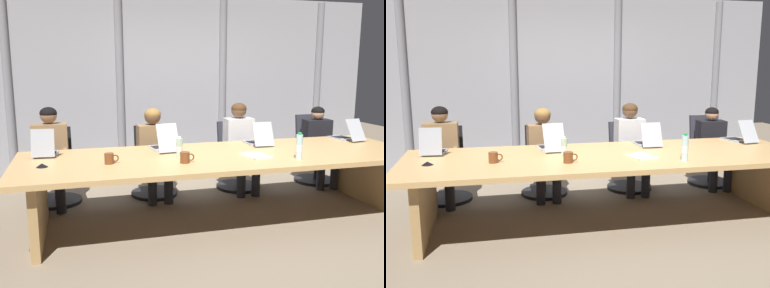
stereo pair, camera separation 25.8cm
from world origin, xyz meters
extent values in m
plane|color=#7F705B|center=(0.00, 0.00, 0.00)|extent=(13.17, 13.17, 0.00)
cube|color=tan|center=(0.00, 0.00, 0.70)|extent=(4.29, 1.41, 0.05)
cube|color=black|center=(0.00, 0.00, 0.64)|extent=(3.64, 0.10, 0.06)
cube|color=tan|center=(-1.89, 0.00, 0.34)|extent=(0.08, 1.20, 0.68)
cube|color=tan|center=(1.89, 0.00, 0.34)|extent=(0.08, 1.20, 0.68)
cube|color=#9999A0|center=(0.00, 2.34, 1.35)|extent=(6.58, 0.10, 2.70)
cylinder|color=gray|center=(-2.41, 2.29, 1.35)|extent=(0.12, 0.12, 2.64)
cylinder|color=gray|center=(-0.85, 2.29, 1.35)|extent=(0.12, 0.12, 2.64)
cylinder|color=gray|center=(0.78, 2.29, 1.35)|extent=(0.12, 0.12, 2.64)
cylinder|color=gray|center=(2.50, 2.29, 1.35)|extent=(0.12, 0.12, 2.64)
cube|color=#A8ADB7|center=(-1.83, 0.48, 0.74)|extent=(0.25, 0.32, 0.02)
cube|color=black|center=(-1.83, 0.50, 0.75)|extent=(0.21, 0.18, 0.00)
cube|color=#A8ADB7|center=(-1.85, 0.30, 0.89)|extent=(0.23, 0.09, 0.28)
cube|color=black|center=(-1.85, 0.30, 0.89)|extent=(0.21, 0.07, 0.25)
cube|color=#BCBCC1|center=(-0.59, 0.46, 0.74)|extent=(0.27, 0.36, 0.02)
cube|color=black|center=(-0.59, 0.49, 0.75)|extent=(0.22, 0.21, 0.00)
cube|color=#BCBCC1|center=(-0.56, 0.23, 0.89)|extent=(0.25, 0.16, 0.30)
cube|color=black|center=(-0.56, 0.23, 0.89)|extent=(0.22, 0.14, 0.27)
cube|color=#A8ADB7|center=(0.58, 0.47, 0.74)|extent=(0.24, 0.31, 0.02)
cube|color=black|center=(0.58, 0.50, 0.75)|extent=(0.21, 0.17, 0.00)
cube|color=#A8ADB7|center=(0.57, 0.27, 0.88)|extent=(0.24, 0.13, 0.27)
cube|color=black|center=(0.57, 0.27, 0.88)|extent=(0.22, 0.11, 0.24)
cube|color=#A8ADB7|center=(1.79, 0.50, 0.74)|extent=(0.26, 0.34, 0.02)
cube|color=black|center=(1.78, 0.52, 0.75)|extent=(0.21, 0.19, 0.00)
cube|color=#A8ADB7|center=(1.82, 0.27, 0.87)|extent=(0.24, 0.18, 0.26)
cube|color=black|center=(1.82, 0.27, 0.88)|extent=(0.21, 0.16, 0.23)
cube|color=black|center=(-1.78, 1.07, 0.40)|extent=(0.51, 0.51, 0.08)
cube|color=black|center=(-1.80, 1.29, 0.67)|extent=(0.44, 0.14, 0.46)
cylinder|color=#262628|center=(-1.78, 1.07, 0.20)|extent=(0.05, 0.05, 0.32)
cylinder|color=black|center=(-1.78, 1.07, 0.02)|extent=(0.60, 0.60, 0.04)
cube|color=black|center=(-0.57, 1.07, 0.40)|extent=(0.48, 0.48, 0.08)
cube|color=black|center=(-0.57, 1.29, 0.66)|extent=(0.43, 0.12, 0.45)
cylinder|color=#262628|center=(-0.57, 1.07, 0.20)|extent=(0.05, 0.05, 0.32)
cylinder|color=black|center=(-0.57, 1.07, 0.02)|extent=(0.60, 0.60, 0.04)
cube|color=#2D2D38|center=(0.60, 1.07, 0.40)|extent=(0.51, 0.51, 0.08)
cube|color=#2D2D38|center=(0.58, 1.29, 0.67)|extent=(0.44, 0.14, 0.46)
cylinder|color=#262628|center=(0.60, 1.07, 0.20)|extent=(0.05, 0.05, 0.32)
cylinder|color=black|center=(0.60, 1.07, 0.02)|extent=(0.60, 0.60, 0.04)
cube|color=#2D2D38|center=(1.79, 1.07, 0.40)|extent=(0.49, 0.49, 0.08)
cube|color=#2D2D38|center=(1.80, 1.29, 0.70)|extent=(0.43, 0.13, 0.51)
cylinder|color=#262628|center=(1.79, 1.07, 0.20)|extent=(0.05, 0.05, 0.32)
cylinder|color=black|center=(1.79, 1.07, 0.02)|extent=(0.60, 0.60, 0.04)
cube|color=olive|center=(-1.82, 1.05, 0.71)|extent=(0.40, 0.22, 0.54)
sphere|color=#8C6647|center=(-1.82, 1.05, 1.08)|extent=(0.19, 0.19, 0.19)
ellipsoid|color=black|center=(-1.82, 1.05, 1.11)|extent=(0.20, 0.20, 0.15)
cylinder|color=olive|center=(-1.65, 1.05, 0.79)|extent=(0.07, 0.14, 0.27)
cylinder|color=#8C6647|center=(-1.65, 0.84, 0.67)|extent=(0.06, 0.30, 0.06)
cylinder|color=olive|center=(-1.99, 1.05, 0.79)|extent=(0.07, 0.14, 0.27)
cylinder|color=#8C6647|center=(-1.99, 0.84, 0.67)|extent=(0.06, 0.30, 0.06)
cylinder|color=#262833|center=(-1.72, 0.85, 0.41)|extent=(0.13, 0.40, 0.13)
cylinder|color=#262833|center=(-1.72, 0.67, 0.21)|extent=(0.11, 0.11, 0.42)
cylinder|color=#262833|center=(-1.92, 0.85, 0.41)|extent=(0.13, 0.40, 0.13)
cylinder|color=#262833|center=(-1.92, 0.67, 0.21)|extent=(0.11, 0.11, 0.42)
cube|color=olive|center=(-0.58, 1.05, 0.68)|extent=(0.40, 0.24, 0.48)
sphere|color=brown|center=(-0.58, 1.05, 1.03)|extent=(0.21, 0.21, 0.21)
ellipsoid|color=olive|center=(-0.58, 1.05, 1.06)|extent=(0.21, 0.21, 0.15)
cylinder|color=olive|center=(-0.42, 1.05, 0.73)|extent=(0.08, 0.14, 0.27)
cylinder|color=brown|center=(-0.41, 0.84, 0.61)|extent=(0.07, 0.30, 0.06)
cylinder|color=olive|center=(-0.74, 1.04, 0.73)|extent=(0.08, 0.14, 0.27)
cylinder|color=brown|center=(-0.74, 0.83, 0.61)|extent=(0.07, 0.30, 0.06)
cylinder|color=#262833|center=(-0.47, 0.85, 0.41)|extent=(0.15, 0.40, 0.13)
cylinder|color=#262833|center=(-0.47, 0.67, 0.21)|extent=(0.11, 0.11, 0.42)
cylinder|color=#262833|center=(-0.67, 0.84, 0.41)|extent=(0.15, 0.40, 0.13)
cylinder|color=#262833|center=(-0.67, 0.66, 0.21)|extent=(0.11, 0.11, 0.42)
cube|color=silver|center=(0.58, 1.05, 0.70)|extent=(0.37, 0.22, 0.53)
sphere|color=brown|center=(0.58, 1.05, 1.07)|extent=(0.20, 0.20, 0.20)
ellipsoid|color=#472D19|center=(0.58, 1.05, 1.10)|extent=(0.20, 0.20, 0.15)
cylinder|color=silver|center=(0.73, 1.05, 0.78)|extent=(0.07, 0.14, 0.27)
cylinder|color=brown|center=(0.73, 0.84, 0.66)|extent=(0.06, 0.30, 0.06)
cylinder|color=silver|center=(0.42, 1.05, 0.78)|extent=(0.07, 0.14, 0.27)
cylinder|color=brown|center=(0.42, 0.84, 0.66)|extent=(0.06, 0.30, 0.06)
cylinder|color=#262833|center=(0.68, 0.85, 0.41)|extent=(0.13, 0.40, 0.13)
cylinder|color=#262833|center=(0.68, 0.67, 0.21)|extent=(0.11, 0.11, 0.42)
cylinder|color=#262833|center=(0.48, 0.85, 0.41)|extent=(0.13, 0.40, 0.13)
cylinder|color=#262833|center=(0.48, 0.67, 0.21)|extent=(0.11, 0.11, 0.42)
cube|color=black|center=(1.76, 1.05, 0.67)|extent=(0.39, 0.25, 0.47)
sphere|color=tan|center=(1.76, 1.05, 1.00)|extent=(0.18, 0.18, 0.18)
ellipsoid|color=black|center=(1.76, 1.05, 1.02)|extent=(0.18, 0.18, 0.13)
cylinder|color=black|center=(1.92, 1.03, 0.72)|extent=(0.08, 0.14, 0.27)
cylinder|color=tan|center=(1.90, 0.82, 0.60)|extent=(0.09, 0.30, 0.06)
cylinder|color=black|center=(1.61, 1.06, 0.72)|extent=(0.08, 0.14, 0.27)
cylinder|color=tan|center=(1.59, 0.85, 0.60)|extent=(0.09, 0.30, 0.06)
cylinder|color=#262833|center=(1.85, 0.84, 0.41)|extent=(0.17, 0.41, 0.13)
cylinder|color=#262833|center=(1.83, 0.66, 0.21)|extent=(0.11, 0.11, 0.42)
cylinder|color=#262833|center=(1.65, 0.86, 0.41)|extent=(0.17, 0.41, 0.13)
cylinder|color=#262833|center=(1.63, 0.68, 0.21)|extent=(0.11, 0.11, 0.42)
cylinder|color=#ADD1B2|center=(-0.50, -0.04, 0.83)|extent=(0.07, 0.07, 0.20)
cylinder|color=white|center=(-0.50, -0.04, 0.82)|extent=(0.07, 0.07, 0.06)
cylinder|color=white|center=(-0.50, -0.04, 0.94)|extent=(0.04, 0.04, 0.02)
cylinder|color=silver|center=(0.65, -0.43, 0.85)|extent=(0.07, 0.07, 0.25)
cylinder|color=white|center=(0.65, -0.43, 0.84)|extent=(0.07, 0.07, 0.08)
cylinder|color=green|center=(0.65, -0.43, 0.99)|extent=(0.04, 0.04, 0.02)
cylinder|color=brown|center=(-1.22, -0.13, 0.78)|extent=(0.09, 0.09, 0.11)
torus|color=brown|center=(-1.16, -0.13, 0.78)|extent=(0.07, 0.01, 0.07)
cylinder|color=brown|center=(-0.51, -0.28, 0.78)|extent=(0.09, 0.09, 0.11)
torus|color=brown|center=(-0.45, -0.28, 0.78)|extent=(0.07, 0.01, 0.07)
cone|color=black|center=(-1.84, -0.09, 0.74)|extent=(0.11, 0.11, 0.03)
cube|color=silver|center=(0.28, -0.18, 0.73)|extent=(0.28, 0.34, 0.02)
cylinder|color=silver|center=(0.28, -0.33, 0.75)|extent=(0.21, 0.05, 0.01)
camera|label=1|loc=(-1.50, -4.14, 1.67)|focal=39.35mm
camera|label=2|loc=(-1.25, -4.20, 1.67)|focal=39.35mm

